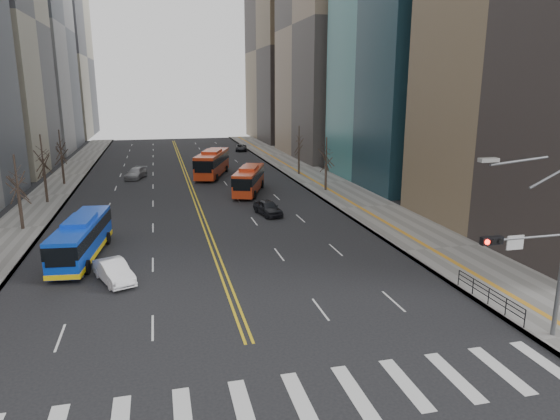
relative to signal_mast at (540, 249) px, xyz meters
name	(u,v)px	position (x,y,z in m)	size (l,w,h in m)	color
ground	(272,405)	(-13.77, -2.00, -4.86)	(220.00, 220.00, 0.00)	black
sidewalk_right	(324,183)	(3.73, 43.00, -4.78)	(7.00, 130.00, 0.15)	slate
sidewalk_left	(50,195)	(-30.27, 43.00, -4.78)	(5.00, 130.00, 0.15)	slate
crosswalk	(272,404)	(-13.77, -2.00, -4.85)	(26.70, 4.00, 0.01)	silver
centerline	(187,176)	(-13.77, 53.00, -4.85)	(0.55, 100.00, 0.01)	gold
office_towers	(175,13)	(-13.64, 66.51, 19.07)	(83.00, 134.00, 58.00)	gray
signal_mast	(540,249)	(0.00, 0.00, 0.00)	(5.37, 0.37, 9.39)	slate
pedestrian_railing	(489,293)	(0.53, 4.00, -4.03)	(0.06, 6.06, 1.02)	black
street_trees	(124,165)	(-20.94, 32.55, 0.02)	(35.20, 47.20, 7.60)	#33251F
blue_bus	(81,237)	(-23.51, 18.62, -3.22)	(3.47, 10.80, 3.12)	#0D3BC4
red_bus_near	(249,178)	(-7.15, 39.03, -3.05)	(5.62, 10.33, 3.24)	red
red_bus_far	(212,162)	(-10.11, 51.92, -2.77)	(6.31, 12.15, 3.75)	red
car_white	(114,271)	(-20.90, 13.23, -4.13)	(1.53, 4.40, 1.45)	white
car_dark_mid	(268,208)	(-7.25, 28.12, -4.11)	(1.77, 4.40, 1.50)	black
car_silver	(136,173)	(-20.77, 52.65, -4.12)	(2.05, 5.05, 1.47)	gray
car_dark_far	(241,148)	(-1.27, 79.81, -4.21)	(2.14, 4.65, 1.29)	black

